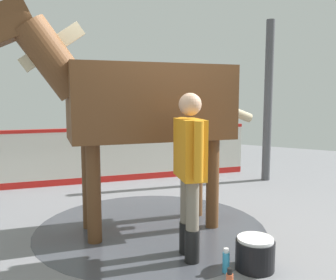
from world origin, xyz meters
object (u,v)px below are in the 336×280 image
handler (190,165)px  bottle_shampoo (226,261)px  horse (140,103)px  wash_bucket (255,254)px

handler → bottle_shampoo: (-0.45, 0.11, -0.86)m
horse → handler: size_ratio=1.60×
handler → bottle_shampoo: bearing=-57.2°
horse → bottle_shampoo: 2.05m
handler → wash_bucket: 1.05m
bottle_shampoo → horse: bearing=-21.5°
handler → wash_bucket: (-0.66, -0.10, -0.81)m
handler → bottle_shampoo: size_ratio=7.09×
bottle_shampoo → handler: bearing=-14.0°
handler → bottle_shampoo: 0.97m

